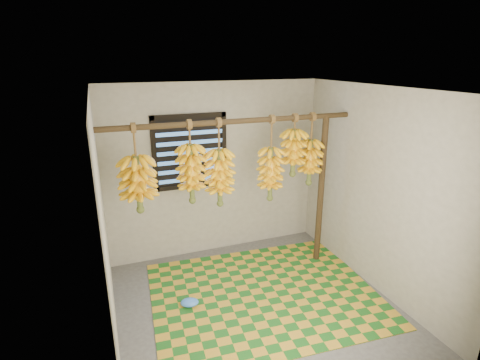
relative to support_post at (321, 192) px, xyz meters
name	(u,v)px	position (x,y,z in m)	size (l,w,h in m)	color
floor	(257,308)	(-1.20, -0.70, -1.00)	(3.00, 3.00, 0.01)	#4B4B4B
ceiling	(261,89)	(-1.20, -0.70, 1.40)	(3.00, 3.00, 0.01)	silver
wall_back	(215,170)	(-1.20, 0.80, 0.20)	(3.00, 0.01, 2.40)	gray
wall_left	(104,233)	(-2.71, -0.70, 0.20)	(0.01, 3.00, 2.40)	gray
wall_right	(377,192)	(0.30, -0.70, 0.20)	(0.01, 3.00, 2.40)	gray
window	(190,152)	(-1.55, 0.78, 0.50)	(1.00, 0.04, 1.00)	black
hanging_pole	(235,121)	(-1.20, 0.00, 1.00)	(0.06, 0.06, 3.00)	#3D2C16
support_post	(321,192)	(0.00, 0.00, 0.00)	(0.08, 0.08, 2.00)	#3D2C16
woven_mat	(264,294)	(-1.02, -0.49, -0.99)	(2.60, 2.08, 0.01)	#1C601C
plastic_bag	(190,302)	(-1.91, -0.40, -0.95)	(0.21, 0.15, 0.08)	#4081EE
banana_bunch_a	(138,184)	(-2.32, 0.00, 0.39)	(0.39, 0.39, 0.98)	brown
banana_bunch_b	(191,174)	(-1.73, 0.00, 0.44)	(0.32, 0.32, 0.95)	brown
banana_bunch_c	(220,178)	(-1.40, 0.00, 0.36)	(0.33, 0.33, 1.04)	brown
banana_bunch_d	(293,153)	(-0.44, 0.00, 0.57)	(0.31, 0.31, 0.77)	brown
banana_bunch_e	(270,174)	(-0.74, 0.00, 0.33)	(0.32, 0.32, 1.06)	brown
banana_bunch_f	(310,162)	(-0.20, 0.00, 0.43)	(0.29, 0.29, 0.92)	brown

